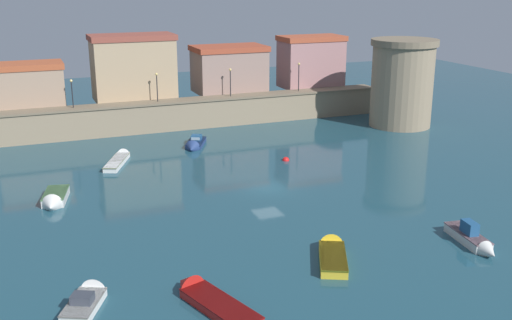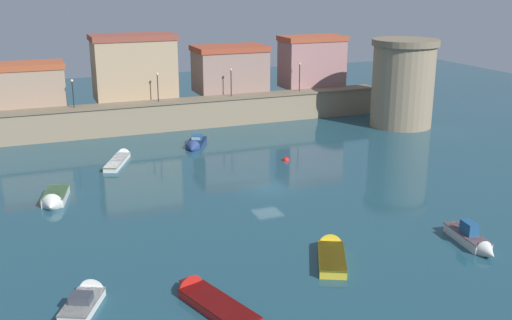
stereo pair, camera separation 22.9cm
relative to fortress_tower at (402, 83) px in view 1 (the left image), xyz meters
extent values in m
plane|color=#1E4756|center=(-25.48, -16.29, -5.63)|extent=(143.93, 143.93, 0.00)
cube|color=gray|center=(-25.48, 9.05, -3.90)|extent=(52.73, 2.70, 3.46)
cube|color=#73644F|center=(-25.48, 9.05, -2.05)|extent=(52.73, 3.00, 0.24)
cube|color=#A0846C|center=(-44.81, 12.89, 0.14)|extent=(8.35, 4.99, 4.62)
cube|color=#AC4F2D|center=(-44.81, 12.89, 2.80)|extent=(8.69, 5.19, 0.70)
cube|color=tan|center=(-31.84, 13.06, 1.60)|extent=(10.19, 5.32, 7.53)
cube|color=brown|center=(-31.84, 13.06, 5.72)|extent=(10.60, 5.54, 0.70)
cube|color=gray|center=(-18.78, 13.37, 0.61)|extent=(9.39, 5.95, 5.56)
cube|color=#A4442B|center=(-18.78, 13.37, 3.74)|extent=(9.77, 6.19, 0.70)
cube|color=#A47474|center=(-6.64, 12.83, 1.09)|extent=(8.64, 4.87, 6.51)
cube|color=#AD4C30|center=(-6.64, 12.83, 4.70)|extent=(8.98, 5.07, 0.70)
cylinder|color=gray|center=(0.00, 0.00, -0.46)|extent=(7.82, 7.82, 10.34)
cylinder|color=#776852|center=(0.00, 0.00, 5.11)|extent=(8.45, 8.45, 0.80)
cylinder|color=black|center=(-39.97, 9.05, -0.39)|extent=(0.12, 0.12, 3.07)
sphere|color=#F9D172|center=(-39.97, 9.05, 1.29)|extent=(0.32, 0.32, 0.32)
cylinder|color=black|center=(-29.79, 9.05, -0.29)|extent=(0.12, 0.12, 3.27)
sphere|color=#F9D172|center=(-29.79, 9.05, 1.49)|extent=(0.32, 0.32, 0.32)
cylinder|color=black|center=(-20.14, 9.05, -0.28)|extent=(0.12, 0.12, 3.30)
sphere|color=#F9D172|center=(-20.14, 9.05, 1.52)|extent=(0.32, 0.32, 0.32)
cylinder|color=black|center=(-10.34, 9.05, -0.16)|extent=(0.12, 0.12, 3.54)
sphere|color=#F9D172|center=(-10.34, 9.05, 1.77)|extent=(0.32, 0.32, 0.32)
cube|color=navy|center=(-27.43, 0.53, -5.38)|extent=(3.40, 4.47, 0.50)
cone|color=navy|center=(-28.58, -1.78, -5.38)|extent=(2.01, 1.77, 1.67)
cube|color=#0E1C3A|center=(-27.43, 0.53, -5.17)|extent=(3.47, 4.56, 0.08)
cube|color=navy|center=(-27.24, 0.90, -4.86)|extent=(1.59, 1.66, 0.55)
cube|color=#99B7C6|center=(-27.53, 0.32, -4.83)|extent=(0.95, 0.51, 0.33)
cube|color=silver|center=(-16.46, -32.72, -5.27)|extent=(1.96, 4.53, 0.72)
cone|color=silver|center=(-16.85, -35.44, -5.27)|extent=(1.44, 1.40, 1.28)
cube|color=#6F565D|center=(-16.46, -32.72, -4.95)|extent=(2.00, 4.62, 0.08)
cube|color=navy|center=(-16.47, -32.85, -4.46)|extent=(0.95, 1.48, 0.91)
cube|color=gold|center=(-27.36, -32.21, -5.31)|extent=(3.61, 4.97, 0.63)
cone|color=gold|center=(-26.08, -29.57, -5.31)|extent=(2.07, 1.90, 1.67)
cube|color=#4E5813|center=(-27.36, -32.21, -5.04)|extent=(3.69, 5.07, 0.08)
cube|color=silver|center=(-43.88, -12.56, -5.24)|extent=(2.65, 4.20, 0.77)
cone|color=silver|center=(-44.42, -14.94, -5.24)|extent=(1.94, 1.45, 1.74)
cube|color=#4D7C4B|center=(-43.88, -12.56, -4.90)|extent=(2.70, 4.28, 0.08)
cube|color=white|center=(-37.19, -3.85, -5.36)|extent=(3.59, 5.92, 0.53)
cone|color=white|center=(-35.77, -0.57, -5.36)|extent=(1.75, 1.80, 1.30)
cube|color=#717A4E|center=(-37.19, -3.85, -5.14)|extent=(3.66, 6.04, 0.08)
cube|color=white|center=(-43.78, -32.15, -5.36)|extent=(3.04, 3.86, 0.55)
cone|color=white|center=(-42.83, -30.20, -5.36)|extent=(1.86, 1.58, 1.60)
cube|color=slate|center=(-43.78, -32.15, -5.12)|extent=(3.10, 3.94, 0.08)
cube|color=#333842|center=(-43.84, -32.27, -4.82)|extent=(1.51, 1.37, 0.53)
cube|color=#99B7C6|center=(-43.64, -31.85, -4.79)|extent=(1.02, 0.54, 0.32)
cube|color=red|center=(-36.43, -35.25, -5.35)|extent=(3.56, 6.00, 0.55)
cone|color=red|center=(-37.54, -31.92, -5.35)|extent=(2.11, 1.88, 1.76)
cube|color=#690C0C|center=(-36.43, -35.25, -5.11)|extent=(3.63, 6.12, 0.08)
sphere|color=red|center=(-20.34, -8.98, -5.63)|extent=(0.75, 0.75, 0.75)
camera|label=1|loc=(-46.14, -65.32, 13.08)|focal=42.89mm
camera|label=2|loc=(-45.93, -65.41, 13.08)|focal=42.89mm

